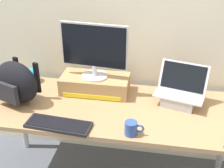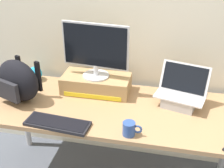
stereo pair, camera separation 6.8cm
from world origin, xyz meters
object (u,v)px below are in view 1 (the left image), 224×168
open_laptop (180,95)px  plush_toy (32,75)px  external_keyboard (59,125)px  desktop_monitor (94,50)px  coffee_mug (131,128)px  toner_box_yellow (95,84)px  messenger_backpack (16,82)px

open_laptop → plush_toy: (-1.16, 0.14, -0.01)m
external_keyboard → desktop_monitor: bearing=79.0°
open_laptop → plush_toy: bearing=-172.2°
open_laptop → external_keyboard: open_laptop is taller
desktop_monitor → coffee_mug: (0.33, -0.48, -0.29)m
toner_box_yellow → plush_toy: toner_box_yellow is taller
open_laptop → desktop_monitor: bearing=-170.8°
external_keyboard → plush_toy: 0.68m
coffee_mug → messenger_backpack: bearing=163.6°
external_keyboard → toner_box_yellow: bearing=79.0°
open_laptop → coffee_mug: open_laptop is taller
toner_box_yellow → messenger_backpack: (-0.51, -0.23, 0.09)m
toner_box_yellow → plush_toy: 0.54m
external_keyboard → messenger_backpack: (-0.38, 0.24, 0.14)m
desktop_monitor → messenger_backpack: 0.59m
desktop_monitor → external_keyboard: bearing=-99.5°
open_laptop → plush_toy: 1.17m
external_keyboard → plush_toy: plush_toy is taller
external_keyboard → plush_toy: size_ratio=3.74×
toner_box_yellow → messenger_backpack: 0.56m
desktop_monitor → open_laptop: size_ratio=1.31×
external_keyboard → messenger_backpack: 0.47m
external_keyboard → coffee_mug: bearing=4.0°
toner_box_yellow → messenger_backpack: size_ratio=1.28×
desktop_monitor → open_laptop: desktop_monitor is taller
toner_box_yellow → external_keyboard: bearing=-105.5°
toner_box_yellow → desktop_monitor: size_ratio=1.03×
external_keyboard → open_laptop: bearing=33.2°
toner_box_yellow → coffee_mug: toner_box_yellow is taller
toner_box_yellow → messenger_backpack: bearing=-155.7°
toner_box_yellow → open_laptop: size_ratio=1.34×
desktop_monitor → messenger_backpack: size_ratio=1.25×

